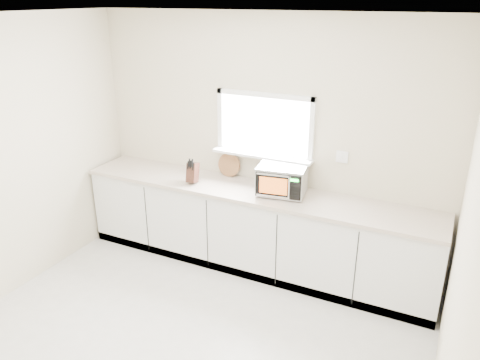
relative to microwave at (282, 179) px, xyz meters
The scene contains 7 objects.
back_wall 0.51m from the microwave, 138.49° to the left, with size 4.00×0.17×2.70m.
cabinets 0.72m from the microwave, behind, with size 3.92×0.60×0.88m, color silver.
countertop 0.37m from the microwave, behind, with size 3.92×0.64×0.04m, color #BCB19B.
microwave is the anchor object (origin of this frame).
knife_block 0.99m from the microwave, behind, with size 0.13×0.22×0.29m.
cutting_board 0.76m from the microwave, 162.78° to the left, with size 0.27×0.27×0.02m, color olive.
coffee_grinder 0.20m from the microwave, 63.07° to the left, with size 0.13×0.13×0.20m.
Camera 1 is at (1.87, -2.46, 2.84)m, focal length 35.00 mm.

